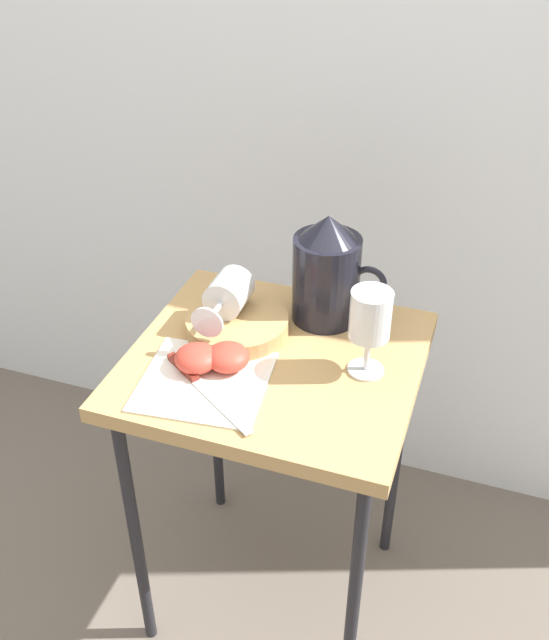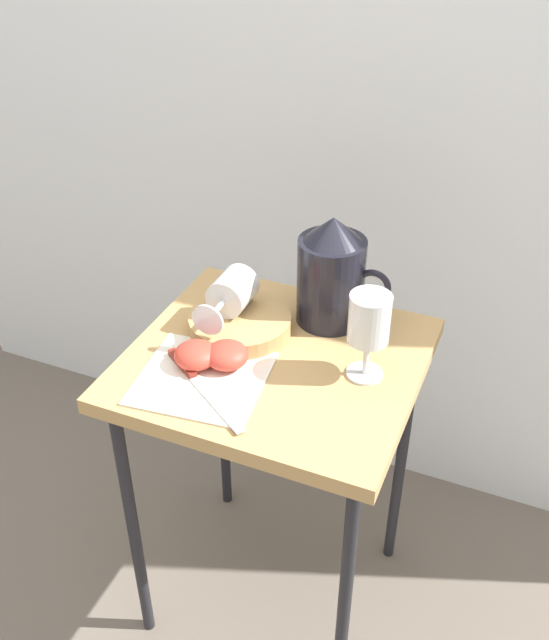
# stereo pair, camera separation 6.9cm
# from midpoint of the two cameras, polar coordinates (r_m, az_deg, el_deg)

# --- Properties ---
(ground_plane) EXTENTS (6.00, 6.00, 0.00)m
(ground_plane) POSITION_cam_midpoint_polar(r_m,az_deg,el_deg) (1.79, 1.18, -20.33)
(ground_plane) COLOR #665B51
(curtain_drape) EXTENTS (2.40, 0.03, 1.81)m
(curtain_drape) POSITION_cam_midpoint_polar(r_m,az_deg,el_deg) (1.61, 8.42, 13.74)
(curtain_drape) COLOR white
(curtain_drape) RESTS_ON ground_plane
(table) EXTENTS (0.51, 0.47, 0.67)m
(table) POSITION_cam_midpoint_polar(r_m,az_deg,el_deg) (1.34, 1.48, -5.37)
(table) COLOR tan
(table) RESTS_ON ground_plane
(linen_napkin) EXTENTS (0.24, 0.23, 0.00)m
(linen_napkin) POSITION_cam_midpoint_polar(r_m,az_deg,el_deg) (1.25, -4.14, -4.62)
(linen_napkin) COLOR silver
(linen_napkin) RESTS_ON table
(basket_tray) EXTENTS (0.19, 0.19, 0.03)m
(basket_tray) POSITION_cam_midpoint_polar(r_m,az_deg,el_deg) (1.35, -1.27, -0.32)
(basket_tray) COLOR tan
(basket_tray) RESTS_ON table
(pitcher) EXTENTS (0.18, 0.13, 0.22)m
(pitcher) POSITION_cam_midpoint_polar(r_m,az_deg,el_deg) (1.36, 5.95, 3.16)
(pitcher) COLOR black
(pitcher) RESTS_ON table
(wine_glass_upright) EXTENTS (0.07, 0.07, 0.16)m
(wine_glass_upright) POSITION_cam_midpoint_polar(r_m,az_deg,el_deg) (1.21, 9.08, -0.27)
(wine_glass_upright) COLOR silver
(wine_glass_upright) RESTS_ON table
(wine_glass_tipped_near) EXTENTS (0.08, 0.15, 0.07)m
(wine_glass_tipped_near) POSITION_cam_midpoint_polar(r_m,az_deg,el_deg) (1.34, -1.93, 2.16)
(wine_glass_tipped_near) COLOR silver
(wine_glass_tipped_near) RESTS_ON basket_tray
(apple_half_left) EXTENTS (0.08, 0.08, 0.04)m
(apple_half_left) POSITION_cam_midpoint_polar(r_m,az_deg,el_deg) (1.27, -4.67, -2.79)
(apple_half_left) COLOR #CC3D2D
(apple_half_left) RESTS_ON linen_napkin
(apple_half_right) EXTENTS (0.08, 0.08, 0.04)m
(apple_half_right) POSITION_cam_midpoint_polar(r_m,az_deg,el_deg) (1.26, -2.23, -2.81)
(apple_half_right) COLOR #CC3D2D
(apple_half_right) RESTS_ON linen_napkin
(knife) EXTENTS (0.21, 0.15, 0.01)m
(knife) POSITION_cam_midpoint_polar(r_m,az_deg,el_deg) (1.24, -4.81, -4.54)
(knife) COLOR silver
(knife) RESTS_ON linen_napkin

